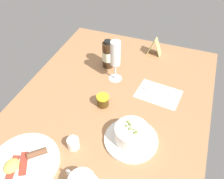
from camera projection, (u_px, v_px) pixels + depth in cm
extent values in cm
cube|color=#A8754C|center=(112.00, 104.00, 112.07)|extent=(110.00, 84.00, 3.00)
cylinder|color=white|center=(131.00, 140.00, 95.38)|extent=(20.49, 20.49, 1.20)
cylinder|color=white|center=(132.00, 134.00, 92.92)|extent=(12.70, 12.70, 6.07)
cylinder|color=beige|center=(132.00, 130.00, 91.40)|extent=(10.92, 10.92, 1.60)
sphere|color=olive|center=(135.00, 133.00, 89.20)|extent=(1.10, 1.10, 1.10)
sphere|color=olive|center=(126.00, 126.00, 91.58)|extent=(1.01, 1.01, 1.01)
sphere|color=olive|center=(130.00, 125.00, 92.01)|extent=(1.27, 1.27, 1.27)
sphere|color=olive|center=(137.00, 132.00, 89.56)|extent=(1.19, 1.19, 1.19)
sphere|color=olive|center=(134.00, 130.00, 90.33)|extent=(0.91, 0.91, 0.91)
sphere|color=olive|center=(130.00, 129.00, 90.65)|extent=(1.33, 1.33, 1.33)
sphere|color=olive|center=(129.00, 124.00, 92.43)|extent=(0.86, 0.86, 0.86)
sphere|color=olive|center=(128.00, 122.00, 93.02)|extent=(1.29, 1.29, 1.29)
cube|color=white|center=(158.00, 94.00, 114.57)|extent=(15.88, 20.86, 0.30)
cube|color=silver|center=(160.00, 95.00, 113.21)|extent=(2.80, 14.05, 0.50)
cube|color=silver|center=(143.00, 91.00, 115.20)|extent=(2.60, 3.83, 0.40)
cube|color=silver|center=(161.00, 91.00, 115.14)|extent=(2.49, 13.03, 0.50)
ellipsoid|color=silver|center=(147.00, 88.00, 116.89)|extent=(2.40, 4.00, 0.60)
torus|color=white|center=(70.00, 174.00, 81.36)|extent=(1.92, 3.67, 3.60)
cylinder|color=white|center=(73.00, 143.00, 92.36)|extent=(4.49, 4.49, 4.18)
cone|color=white|center=(73.00, 136.00, 92.76)|extent=(2.65, 2.38, 2.30)
cylinder|color=white|center=(115.00, 78.00, 122.68)|extent=(6.49, 6.49, 0.40)
cylinder|color=white|center=(115.00, 71.00, 119.69)|extent=(0.80, 0.80, 8.41)
cylinder|color=white|center=(115.00, 53.00, 112.79)|extent=(4.70, 4.70, 11.96)
cylinder|color=#F4E7C4|center=(115.00, 57.00, 114.01)|extent=(3.85, 3.85, 7.18)
cylinder|color=#4B3211|center=(103.00, 101.00, 108.17)|extent=(5.09, 5.09, 4.38)
cylinder|color=yellow|center=(103.00, 97.00, 106.41)|extent=(5.34, 5.34, 0.80)
cylinder|color=#382314|center=(108.00, 55.00, 125.61)|extent=(5.50, 5.50, 13.63)
cylinder|color=silver|center=(108.00, 55.00, 125.80)|extent=(5.61, 5.61, 5.18)
cylinder|color=black|center=(108.00, 42.00, 120.50)|extent=(3.57, 3.57, 1.46)
cylinder|color=white|center=(25.00, 162.00, 88.26)|extent=(24.27, 24.27, 1.40)
cube|color=brown|center=(13.00, 167.00, 85.66)|extent=(9.29, 5.16, 0.60)
cube|color=#9F3828|center=(24.00, 163.00, 86.72)|extent=(9.04, 6.44, 0.60)
cylinder|color=brown|center=(37.00, 153.00, 88.71)|extent=(6.38, 6.63, 2.20)
ellipsoid|color=#F2D859|center=(12.00, 166.00, 85.22)|extent=(6.00, 4.80, 2.40)
cube|color=tan|center=(152.00, 46.00, 135.57)|extent=(4.87, 3.95, 9.47)
cube|color=tan|center=(158.00, 47.00, 134.66)|extent=(4.87, 3.95, 9.47)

